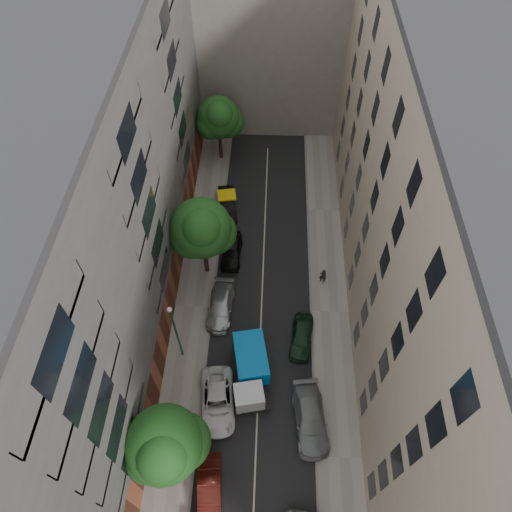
# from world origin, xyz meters

# --- Properties ---
(ground) EXTENTS (120.00, 120.00, 0.00)m
(ground) POSITION_xyz_m (0.00, 0.00, 0.00)
(ground) COLOR #4C4C49
(ground) RESTS_ON ground
(road_surface) EXTENTS (8.00, 44.00, 0.02)m
(road_surface) POSITION_xyz_m (0.00, 0.00, 0.01)
(road_surface) COLOR black
(road_surface) RESTS_ON ground
(sidewalk_left) EXTENTS (3.00, 44.00, 0.15)m
(sidewalk_left) POSITION_xyz_m (-5.50, 0.00, 0.07)
(sidewalk_left) COLOR gray
(sidewalk_left) RESTS_ON ground
(sidewalk_right) EXTENTS (3.00, 44.00, 0.15)m
(sidewalk_right) POSITION_xyz_m (5.50, 0.00, 0.07)
(sidewalk_right) COLOR gray
(sidewalk_right) RESTS_ON ground
(building_left) EXTENTS (8.00, 44.00, 20.00)m
(building_left) POSITION_xyz_m (-11.00, 0.00, 10.00)
(building_left) COLOR #4D4B48
(building_left) RESTS_ON ground
(building_right) EXTENTS (8.00, 44.00, 20.00)m
(building_right) POSITION_xyz_m (11.00, 0.00, 10.00)
(building_right) COLOR tan
(building_right) RESTS_ON ground
(building_endcap) EXTENTS (18.00, 12.00, 18.00)m
(building_endcap) POSITION_xyz_m (0.00, 28.00, 9.00)
(building_endcap) COLOR gray
(building_endcap) RESTS_ON ground
(tarp_truck) EXTENTS (3.07, 5.69, 2.47)m
(tarp_truck) POSITION_xyz_m (-0.60, -5.70, 1.36)
(tarp_truck) COLOR black
(tarp_truck) RESTS_ON ground
(car_left_1) EXTENTS (1.88, 4.29, 1.37)m
(car_left_1) POSITION_xyz_m (-2.80, -13.29, 0.69)
(car_left_1) COLOR #49140E
(car_left_1) RESTS_ON ground
(car_left_2) EXTENTS (2.87, 5.26, 1.40)m
(car_left_2) POSITION_xyz_m (-2.80, -7.80, 0.70)
(car_left_2) COLOR silver
(car_left_2) RESTS_ON ground
(car_left_3) EXTENTS (2.16, 4.78, 1.36)m
(car_left_3) POSITION_xyz_m (-3.25, -0.20, 0.68)
(car_left_3) COLOR #B1B2B6
(car_left_3) RESTS_ON ground
(car_left_4) EXTENTS (1.79, 4.20, 1.41)m
(car_left_4) POSITION_xyz_m (-2.80, 5.40, 0.71)
(car_left_4) COLOR black
(car_left_4) RESTS_ON ground
(car_left_5) EXTENTS (2.19, 4.52, 1.43)m
(car_left_5) POSITION_xyz_m (-3.60, 10.93, 0.71)
(car_left_5) COLOR black
(car_left_5) RESTS_ON ground
(car_right_1) EXTENTS (2.71, 5.40, 1.50)m
(car_right_1) POSITION_xyz_m (3.60, -8.80, 0.75)
(car_right_1) COLOR slate
(car_right_1) RESTS_ON ground
(car_right_2) EXTENTS (2.10, 4.17, 1.36)m
(car_right_2) POSITION_xyz_m (3.14, -2.60, 0.68)
(car_right_2) COLOR black
(car_right_2) RESTS_ON ground
(tree_near) EXTENTS (4.84, 4.49, 7.45)m
(tree_near) POSITION_xyz_m (-5.04, -12.02, 5.08)
(tree_near) COLOR #382619
(tree_near) RESTS_ON sidewalk_left
(tree_mid) EXTENTS (5.04, 4.73, 8.11)m
(tree_mid) POSITION_xyz_m (-4.67, 3.50, 5.56)
(tree_mid) COLOR #382619
(tree_mid) RESTS_ON sidewalk_left
(tree_far) EXTENTS (4.56, 4.16, 7.13)m
(tree_far) POSITION_xyz_m (-4.72, 17.97, 4.93)
(tree_far) COLOR #382619
(tree_far) RESTS_ON sidewalk_left
(lamp_post) EXTENTS (0.36, 0.36, 6.83)m
(lamp_post) POSITION_xyz_m (-5.80, -4.15, 4.32)
(lamp_post) COLOR #175033
(lamp_post) RESTS_ON sidewalk_left
(pedestrian) EXTENTS (0.64, 0.48, 1.60)m
(pedestrian) POSITION_xyz_m (4.98, 2.89, 0.95)
(pedestrian) COLOR black
(pedestrian) RESTS_ON sidewalk_right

